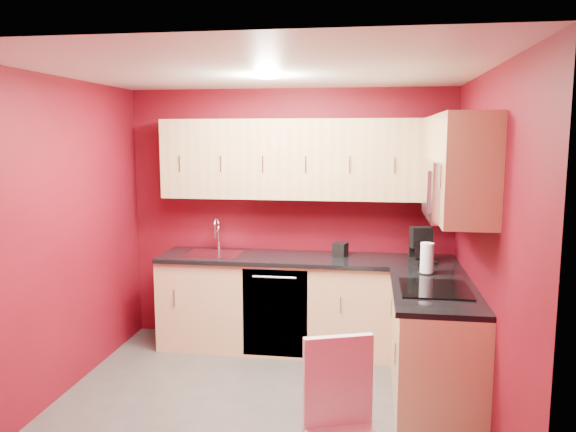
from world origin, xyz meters
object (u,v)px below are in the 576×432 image
(sink, at_px, (214,250))
(coffee_maker, at_px, (423,246))
(paper_towel, at_px, (427,258))
(microwave, at_px, (454,189))
(napkin_holder, at_px, (340,250))

(sink, xyz_separation_m, coffee_maker, (1.97, -0.10, 0.12))
(paper_towel, bearing_deg, microwave, -75.89)
(sink, xyz_separation_m, napkin_holder, (1.22, 0.06, 0.03))
(coffee_maker, bearing_deg, microwave, -99.90)
(microwave, relative_size, sink, 1.46)
(microwave, height_order, sink, microwave)
(microwave, height_order, napkin_holder, microwave)
(microwave, distance_m, sink, 2.43)
(microwave, distance_m, coffee_maker, 1.08)
(sink, relative_size, napkin_holder, 4.02)
(sink, relative_size, paper_towel, 2.02)
(microwave, bearing_deg, paper_towel, 104.11)
(sink, bearing_deg, coffee_maker, -3.02)
(microwave, bearing_deg, coffee_maker, 97.68)
(microwave, height_order, paper_towel, microwave)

